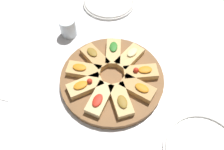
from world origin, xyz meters
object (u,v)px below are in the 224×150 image
serving_board (112,79)px  plate_left (108,2)px  napkin_stack (2,80)px  water_glass (68,28)px

serving_board → plate_left: (-0.43, -0.00, -0.00)m
serving_board → plate_left: size_ratio=1.51×
serving_board → napkin_stack: bearing=-91.9°
serving_board → plate_left: serving_board is taller
serving_board → water_glass: 0.30m
plate_left → napkin_stack: (0.42, -0.40, -0.01)m
water_glass → serving_board: bearing=36.0°
serving_board → napkin_stack: (-0.01, -0.40, -0.01)m
plate_left → napkin_stack: bearing=-43.2°
plate_left → napkin_stack: plate_left is taller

